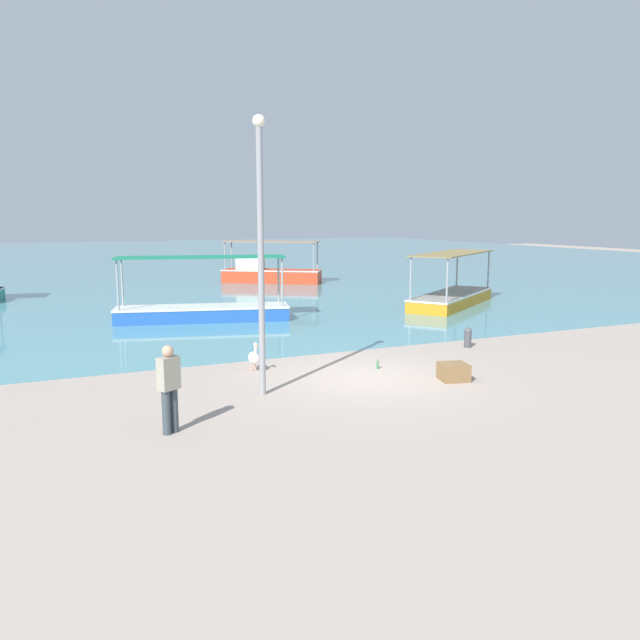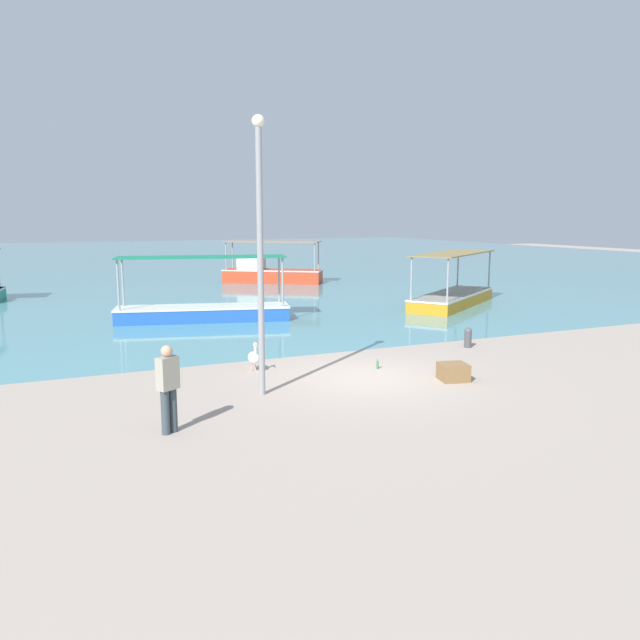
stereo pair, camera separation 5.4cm
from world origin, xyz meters
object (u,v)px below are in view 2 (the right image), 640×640
Objects in this scene: pelican at (254,357)px; mooring_bollard at (468,337)px; lamp_post at (260,243)px; fisherman_standing at (168,386)px; fishing_boat_center at (203,308)px; cargo_crate at (453,372)px; glass_bottle at (377,365)px; fishing_boat_far_right at (270,272)px; fishing_boat_outer at (453,295)px.

mooring_bollard is (7.03, 0.19, -0.04)m from pelican.
fisherman_standing is at bearing -144.06° from lamp_post.
fishing_boat_center is 11.99m from cargo_crate.
glass_bottle is at bearing -75.87° from fishing_boat_center.
fisherman_standing is (-9.95, -4.11, 0.57)m from mooring_bollard.
fishing_boat_center is at bearing 73.90° from fisherman_standing.
lamp_post is at bearing -109.70° from fishing_boat_far_right.
glass_bottle is at bearing -134.46° from fishing_boat_outer.
fishing_boat_far_right is at bearing 81.60° from cargo_crate.
cargo_crate is (-3.52, -23.82, -0.42)m from fishing_boat_far_right.
lamp_post is 8.48m from mooring_bollard.
mooring_bollard is 4.14m from glass_bottle.
fisherman_standing is at bearing -126.66° from pelican.
pelican reaches higher than glass_bottle.
fishing_boat_center is at bearing 85.46° from pelican.
lamp_post is 9.83× the size of mooring_bollard.
pelican is at bearing 145.69° from cargo_crate.
pelican is at bearing 77.13° from lamp_post.
fishing_boat_far_right reaches higher than fishing_boat_center.
fishing_boat_outer is 14.53m from pelican.
mooring_bollard is (-5.06, -7.87, -0.14)m from fishing_boat_outer.
lamp_post reaches higher than fisherman_standing.
mooring_bollard is at bearing 18.23° from glass_bottle.
glass_bottle is at bearing -161.77° from mooring_bollard.
fishing_boat_center reaches higher than fisherman_standing.
fishing_boat_outer reaches higher than cargo_crate.
lamp_post is at bearing -96.25° from fishing_boat_center.
fishing_boat_outer is (11.41, -0.48, -0.01)m from fishing_boat_center.
fisherman_standing reaches higher than glass_bottle.
fisherman_standing is at bearing -106.10° from fishing_boat_center.
fishing_boat_center is 10.49m from mooring_bollard.
cargo_crate is (7.17, 1.02, -0.69)m from fisherman_standing.
fisherman_standing reaches higher than pelican.
pelican is (-7.77, -20.92, -0.26)m from fishing_boat_far_right.
fisherman_standing is at bearing -171.93° from cargo_crate.
lamp_post is (-8.26, -23.08, 2.82)m from fishing_boat_far_right.
fishing_boat_center is at bearing -119.81° from fishing_boat_far_right.
fishing_boat_center is at bearing 107.36° from cargo_crate.
lamp_post reaches higher than cargo_crate.
fishing_boat_far_right reaches higher than mooring_bollard.
fishing_boat_outer is 3.86× the size of fisherman_standing.
lamp_post is 3.93m from fisherman_standing.
glass_bottle is (3.60, 1.06, -3.35)m from lamp_post.
fishing_boat_center is 8.57m from pelican.
fisherman_standing is (-2.92, -3.92, 0.53)m from pelican.
fishing_boat_center is at bearing 104.13° from glass_bottle.
pelican is 3.30m from glass_bottle.
pelican is 0.13× the size of lamp_post.
glass_bottle is at bearing 16.47° from lamp_post.
glass_bottle is (-3.92, -1.29, -0.23)m from mooring_bollard.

